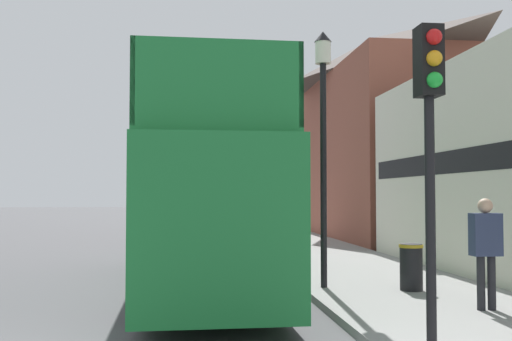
{
  "coord_description": "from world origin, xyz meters",
  "views": [
    {
      "loc": [
        3.29,
        -6.71,
        2.01
      ],
      "look_at": [
        4.93,
        7.3,
        2.59
      ],
      "focal_mm": 42.0,
      "sensor_mm": 36.0,
      "label": 1
    }
  ],
  "objects": [
    {
      "name": "traffic_signal",
      "position": [
        6.18,
        0.1,
        2.99
      ],
      "size": [
        0.28,
        0.42,
        3.9
      ],
      "color": "black",
      "rests_on": "sidewalk"
    },
    {
      "name": "litter_bin",
      "position": [
        7.69,
        4.66,
        0.62
      ],
      "size": [
        0.48,
        0.48,
        0.91
      ],
      "color": "black",
      "rests_on": "sidewalk"
    },
    {
      "name": "tour_bus",
      "position": [
        3.64,
        6.36,
        1.86
      ],
      "size": [
        2.62,
        10.17,
        4.2
      ],
      "rotation": [
        0.0,
        0.0,
        0.02
      ],
      "color": "#1E7A38",
      "rests_on": "ground_plane"
    },
    {
      "name": "sidewalk",
      "position": [
        7.61,
        18.0,
        0.07
      ],
      "size": [
        3.94,
        108.0,
        0.14
      ],
      "color": "gray",
      "rests_on": "ground_plane"
    },
    {
      "name": "lamp_post_second",
      "position": [
        6.03,
        13.87,
        3.49
      ],
      "size": [
        0.35,
        0.35,
        4.88
      ],
      "color": "black",
      "rests_on": "sidewalk"
    },
    {
      "name": "parked_car_ahead_of_bus",
      "position": [
        4.55,
        14.54,
        0.67
      ],
      "size": [
        1.81,
        4.22,
        1.43
      ],
      "rotation": [
        0.0,
        0.0,
        -0.02
      ],
      "color": "black",
      "rests_on": "ground_plane"
    },
    {
      "name": "brick_terrace_rear",
      "position": [
        12.58,
        21.71,
        4.91
      ],
      "size": [
        6.0,
        16.84,
        9.81
      ],
      "color": "brown",
      "rests_on": "ground_plane"
    },
    {
      "name": "ground_plane",
      "position": [
        0.0,
        21.0,
        0.0
      ],
      "size": [
        144.0,
        144.0,
        0.0
      ],
      "primitive_type": "plane",
      "color": "#4C4C4F"
    },
    {
      "name": "pedestrian_second",
      "position": [
        8.16,
        2.59,
        1.23
      ],
      "size": [
        0.48,
        0.26,
        1.82
      ],
      "color": "#232328",
      "rests_on": "sidewalk"
    },
    {
      "name": "lamp_post_nearest",
      "position": [
        6.07,
        5.24,
        3.71
      ],
      "size": [
        0.35,
        0.35,
        5.24
      ],
      "color": "black",
      "rests_on": "sidewalk"
    }
  ]
}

